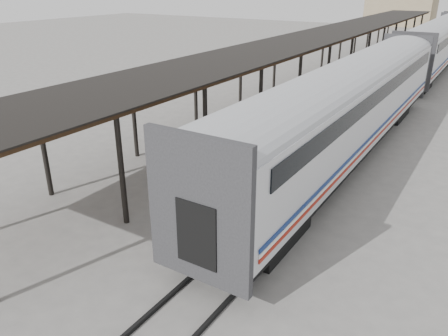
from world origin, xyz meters
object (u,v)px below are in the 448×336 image
object	(u,v)px
baggage_cart	(201,196)
pedestrian	(283,98)
porter	(195,176)
luggage_tug	(328,85)

from	to	relation	value
baggage_cart	pedestrian	bearing A→B (deg)	84.03
baggage_cart	porter	size ratio (longest dim) A/B	1.51
porter	pedestrian	size ratio (longest dim) A/B	1.02
pedestrian	porter	bearing A→B (deg)	127.25
luggage_tug	pedestrian	size ratio (longest dim) A/B	0.88
baggage_cart	luggage_tug	size ratio (longest dim) A/B	1.75
baggage_cart	luggage_tug	distance (m)	21.19
pedestrian	luggage_tug	bearing A→B (deg)	-70.88
luggage_tug	pedestrian	distance (m)	7.05
baggage_cart	luggage_tug	bearing A→B (deg)	78.21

